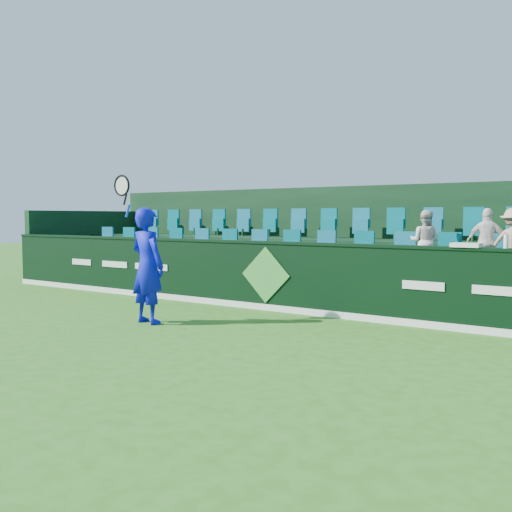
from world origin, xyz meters
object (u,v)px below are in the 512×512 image
Objects in this scene: spectator_left at (425,241)px; drinks_bottle at (506,241)px; tennis_player at (147,265)px; spectator_middle at (487,242)px; towel at (466,245)px.

spectator_left is 5.35× the size of drinks_bottle.
tennis_player reaches higher than drinks_bottle.
spectator_left is at bearing -3.56° from spectator_middle.
spectator_middle is at bearing 85.93° from towel.
spectator_left is at bearing 43.63° from tennis_player.
spectator_left is at bearing 132.35° from towel.
spectator_left is 2.61× the size of towel.
drinks_bottle is (0.51, -1.12, 0.07)m from spectator_middle.
spectator_middle reaches higher than towel.
spectator_left is 0.97× the size of spectator_middle.
drinks_bottle is at bearing 24.22° from tennis_player.
spectator_middle is (1.10, 0.00, 0.02)m from spectator_left.
drinks_bottle is (0.59, 0.00, 0.07)m from towel.
tennis_player reaches higher than spectator_middle.
tennis_player is 5.07m from spectator_left.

